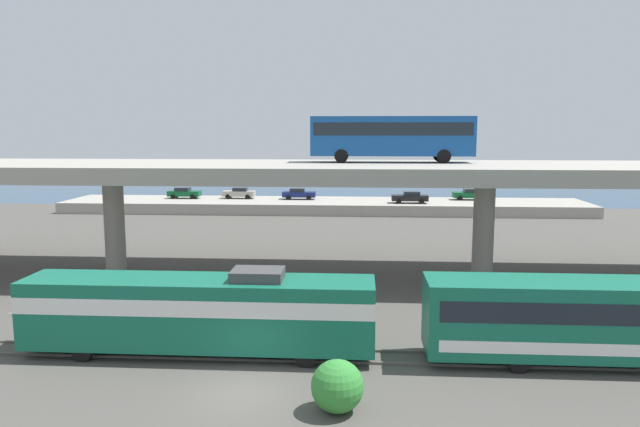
{
  "coord_description": "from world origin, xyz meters",
  "views": [
    {
      "loc": [
        4.68,
        -22.94,
        10.64
      ],
      "look_at": [
        1.93,
        18.45,
        4.81
      ],
      "focal_mm": 33.51,
      "sensor_mm": 36.0,
      "label": 1
    }
  ],
  "objects_px": {
    "train_locomotive": "(182,309)",
    "parked_car_4": "(410,197)",
    "transit_bus_on_overpass": "(392,135)",
    "parked_car_0": "(299,194)",
    "parked_car_3": "(470,194)",
    "parked_car_2": "(184,193)",
    "parked_car_1": "(239,193)"
  },
  "relations": [
    {
      "from": "parked_car_2",
      "to": "parked_car_4",
      "type": "xyz_separation_m",
      "value": [
        30.25,
        -3.41,
        0.0
      ]
    },
    {
      "from": "train_locomotive",
      "to": "parked_car_0",
      "type": "distance_m",
      "value": 52.24
    },
    {
      "from": "parked_car_1",
      "to": "parked_car_4",
      "type": "distance_m",
      "value": 23.05
    },
    {
      "from": "parked_car_1",
      "to": "parked_car_2",
      "type": "height_order",
      "value": "same"
    },
    {
      "from": "parked_car_0",
      "to": "train_locomotive",
      "type": "bearing_deg",
      "value": -90.29
    },
    {
      "from": "train_locomotive",
      "to": "parked_car_0",
      "type": "relative_size",
      "value": 4.02
    },
    {
      "from": "transit_bus_on_overpass",
      "to": "parked_car_0",
      "type": "bearing_deg",
      "value": -72.96
    },
    {
      "from": "train_locomotive",
      "to": "parked_car_1",
      "type": "distance_m",
      "value": 53.29
    },
    {
      "from": "parked_car_0",
      "to": "parked_car_2",
      "type": "distance_m",
      "value": 15.7
    },
    {
      "from": "parked_car_2",
      "to": "parked_car_4",
      "type": "height_order",
      "value": "same"
    },
    {
      "from": "parked_car_1",
      "to": "parked_car_4",
      "type": "relative_size",
      "value": 0.94
    },
    {
      "from": "parked_car_0",
      "to": "parked_car_3",
      "type": "bearing_deg",
      "value": 2.22
    },
    {
      "from": "parked_car_1",
      "to": "train_locomotive",
      "type": "bearing_deg",
      "value": 98.55
    },
    {
      "from": "train_locomotive",
      "to": "parked_car_0",
      "type": "bearing_deg",
      "value": -90.29
    },
    {
      "from": "parked_car_1",
      "to": "parked_car_4",
      "type": "bearing_deg",
      "value": 170.61
    },
    {
      "from": "parked_car_2",
      "to": "parked_car_3",
      "type": "xyz_separation_m",
      "value": [
        38.49,
        0.78,
        0.0
      ]
    },
    {
      "from": "transit_bus_on_overpass",
      "to": "parked_car_3",
      "type": "relative_size",
      "value": 2.76
    },
    {
      "from": "parked_car_3",
      "to": "train_locomotive",
      "type": "bearing_deg",
      "value": 66.54
    },
    {
      "from": "train_locomotive",
      "to": "parked_car_4",
      "type": "bearing_deg",
      "value": -106.85
    },
    {
      "from": "transit_bus_on_overpass",
      "to": "parked_car_1",
      "type": "xyz_separation_m",
      "value": [
        -18.66,
        34.62,
        -8.12
      ]
    },
    {
      "from": "train_locomotive",
      "to": "parked_car_2",
      "type": "distance_m",
      "value": 54.57
    },
    {
      "from": "parked_car_2",
      "to": "parked_car_4",
      "type": "bearing_deg",
      "value": -6.42
    },
    {
      "from": "parked_car_3",
      "to": "parked_car_4",
      "type": "relative_size",
      "value": 0.94
    },
    {
      "from": "train_locomotive",
      "to": "transit_bus_on_overpass",
      "type": "xyz_separation_m",
      "value": [
        10.74,
        18.08,
        8.09
      ]
    },
    {
      "from": "parked_car_2",
      "to": "parked_car_3",
      "type": "height_order",
      "value": "same"
    },
    {
      "from": "transit_bus_on_overpass",
      "to": "parked_car_0",
      "type": "xyz_separation_m",
      "value": [
        -10.47,
        34.17,
        -8.12
      ]
    },
    {
      "from": "parked_car_0",
      "to": "parked_car_1",
      "type": "xyz_separation_m",
      "value": [
        -8.19,
        0.45,
        0.0
      ]
    },
    {
      "from": "parked_car_4",
      "to": "parked_car_2",
      "type": "bearing_deg",
      "value": -6.42
    },
    {
      "from": "parked_car_0",
      "to": "parked_car_2",
      "type": "relative_size",
      "value": 1.02
    },
    {
      "from": "parked_car_3",
      "to": "parked_car_4",
      "type": "bearing_deg",
      "value": 26.96
    },
    {
      "from": "transit_bus_on_overpass",
      "to": "parked_car_2",
      "type": "bearing_deg",
      "value": -52.63
    },
    {
      "from": "parked_car_4",
      "to": "parked_car_3",
      "type": "bearing_deg",
      "value": -153.04
    }
  ]
}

